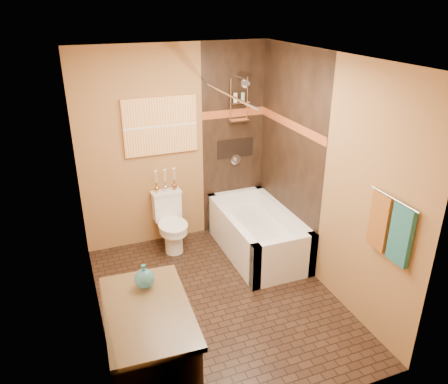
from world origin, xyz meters
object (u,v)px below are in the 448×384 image
toilet (171,222)px  vanity (150,356)px  sunset_painting (160,126)px  bathtub (257,236)px

toilet → vanity: vanity is taller
sunset_painting → vanity: 2.80m
sunset_painting → bathtub: (0.98, -0.73, -1.33)m
bathtub → toilet: bearing=154.1°
vanity → bathtub: bearing=48.1°
toilet → vanity: (-0.74, -2.21, 0.08)m
bathtub → vanity: vanity is taller
toilet → vanity: size_ratio=0.70×
sunset_painting → bathtub: 1.80m
toilet → sunset_painting: bearing=87.1°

